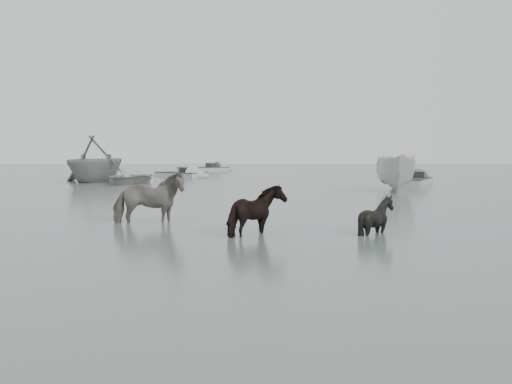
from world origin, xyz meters
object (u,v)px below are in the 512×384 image
(pony_dark, at_px, (258,206))
(pony_black, at_px, (376,207))
(pony_pinto, at_px, (148,192))
(rowboat_lead, at_px, (128,176))

(pony_dark, xyz_separation_m, pony_black, (2.99, 0.38, -0.06))
(pony_pinto, relative_size, pony_dark, 1.44)
(pony_pinto, height_order, pony_black, pony_pinto)
(pony_dark, bearing_deg, rowboat_lead, 33.51)
(pony_black, height_order, rowboat_lead, pony_black)
(pony_pinto, relative_size, rowboat_lead, 0.45)
(pony_dark, bearing_deg, pony_black, -68.65)
(pony_black, bearing_deg, pony_dark, 91.52)
(pony_dark, bearing_deg, pony_pinto, 65.25)
(pony_pinto, bearing_deg, pony_dark, -133.57)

